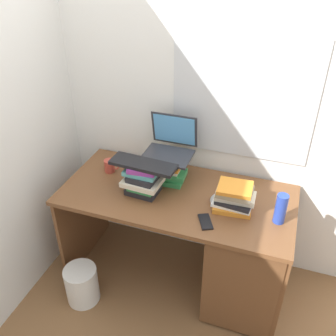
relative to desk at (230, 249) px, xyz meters
The scene contains 14 objects.
ground_plane 0.57m from the desk, behind, with size 6.00×6.00×0.00m, color brown.
wall_back 1.05m from the desk, 131.94° to the left, with size 6.00×0.06×2.60m.
wall_left 1.62m from the desk, behind, with size 0.05×6.00×2.60m, color silver.
desk is the anchor object (origin of this frame).
book_stack_tall 0.68m from the desk, 162.29° to the left, with size 0.25×0.19×0.19m.
book_stack_keyboard_riser 0.75m from the desk, behind, with size 0.25×0.21×0.21m.
book_stack_side 0.43m from the desk, 160.87° to the right, with size 0.25×0.18×0.17m.
laptop 0.80m from the desk, 156.67° to the left, with size 0.32×0.29×0.25m.
keyboard 0.82m from the desk, behind, with size 0.42×0.14×0.02m, color black.
computer_mouse 0.39m from the desk, 168.88° to the left, with size 0.06×0.10×0.04m, color #A5A8AD.
mug 1.00m from the desk, behind, with size 0.11×0.07×0.09m.
water_bottle 0.51m from the desk, ahead, with size 0.07×0.07×0.19m, color #263FA5.
cell_phone 0.42m from the desk, 127.78° to the right, with size 0.07×0.14×0.01m, color black.
wastebasket 1.05m from the desk, 157.34° to the right, with size 0.23×0.23×0.28m, color silver.
Camera 1 is at (0.59, -1.85, 2.21)m, focal length 39.96 mm.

